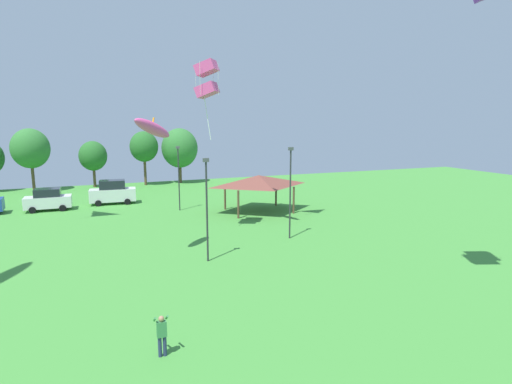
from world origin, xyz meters
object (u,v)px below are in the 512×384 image
at_px(parked_car_third_from_left, 113,192).
at_px(treeline_tree_5, 180,148).
at_px(light_post_1, 290,188).
at_px(treeline_tree_2, 30,149).
at_px(person_standing_mid_field, 162,333).
at_px(light_post_2, 179,175).
at_px(treeline_tree_3, 93,156).
at_px(kite_flying_0, 153,128).
at_px(treeline_tree_4, 144,147).
at_px(parked_car_second_from_left, 48,200).
at_px(light_post_0, 207,204).
at_px(kite_flying_2, 207,79).
at_px(park_pavilion, 259,181).

xyz_separation_m(parked_car_third_from_left, treeline_tree_5, (9.78, 13.01, 3.78)).
height_order(light_post_1, treeline_tree_2, treeline_tree_2).
relative_size(light_post_1, treeline_tree_2, 0.86).
bearing_deg(person_standing_mid_field, light_post_2, 91.90).
bearing_deg(treeline_tree_5, treeline_tree_2, -177.46).
relative_size(treeline_tree_2, treeline_tree_3, 1.28).
distance_m(person_standing_mid_field, treeline_tree_3, 44.43).
relative_size(kite_flying_0, parked_car_third_from_left, 0.62).
bearing_deg(light_post_1, kite_flying_0, -176.34).
xyz_separation_m(kite_flying_0, treeline_tree_4, (2.62, 31.88, -2.91)).
bearing_deg(treeline_tree_2, kite_flying_0, -70.35).
height_order(parked_car_second_from_left, parked_car_third_from_left, parked_car_third_from_left).
xyz_separation_m(parked_car_third_from_left, light_post_0, (4.92, -21.39, 2.40)).
bearing_deg(treeline_tree_2, kite_flying_2, -60.50).
height_order(kite_flying_2, light_post_1, kite_flying_2).
relative_size(light_post_2, treeline_tree_2, 0.80).
bearing_deg(person_standing_mid_field, parked_car_third_from_left, 105.28).
relative_size(person_standing_mid_field, treeline_tree_2, 0.21).
relative_size(person_standing_mid_field, treeline_tree_3, 0.26).
height_order(park_pavilion, treeline_tree_5, treeline_tree_5).
distance_m(person_standing_mid_field, treeline_tree_5, 45.08).
relative_size(light_post_0, treeline_tree_4, 0.87).
bearing_deg(kite_flying_2, treeline_tree_3, 106.41).
bearing_deg(light_post_0, kite_flying_0, 143.53).
bearing_deg(person_standing_mid_field, treeline_tree_3, 107.38).
bearing_deg(light_post_0, kite_flying_2, 73.96).
distance_m(light_post_1, light_post_2, 14.18).
xyz_separation_m(kite_flying_0, treeline_tree_5, (7.66, 32.33, -3.23)).
xyz_separation_m(park_pavilion, treeline_tree_2, (-22.36, 21.34, 2.37)).
bearing_deg(treeline_tree_4, park_pavilion, -68.65).
bearing_deg(light_post_0, light_post_1, 20.96).
bearing_deg(parked_car_third_from_left, light_post_1, -53.98).
bearing_deg(kite_flying_2, parked_car_third_from_left, 112.90).
xyz_separation_m(park_pavilion, light_post_2, (-7.15, 3.38, 0.51)).
relative_size(person_standing_mid_field, light_post_1, 0.24).
bearing_deg(light_post_1, treeline_tree_2, 124.36).
distance_m(light_post_0, treeline_tree_2, 36.42).
relative_size(person_standing_mid_field, light_post_0, 0.25).
distance_m(kite_flying_0, parked_car_second_from_left, 21.20).
bearing_deg(parked_car_second_from_left, light_post_1, -44.50).
bearing_deg(kite_flying_2, treeline_tree_2, 119.50).
xyz_separation_m(kite_flying_2, parked_car_third_from_left, (-6.58, 15.59, -10.50)).
height_order(kite_flying_0, park_pavilion, kite_flying_0).
xyz_separation_m(park_pavilion, light_post_0, (-8.32, -12.22, 0.58)).
relative_size(kite_flying_2, treeline_tree_3, 0.93).
bearing_deg(treeline_tree_3, light_post_0, -78.84).
bearing_deg(treeline_tree_3, treeline_tree_5, -1.32).
relative_size(parked_car_third_from_left, treeline_tree_2, 0.60).
height_order(kite_flying_0, treeline_tree_2, kite_flying_0).
height_order(parked_car_second_from_left, treeline_tree_2, treeline_tree_2).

